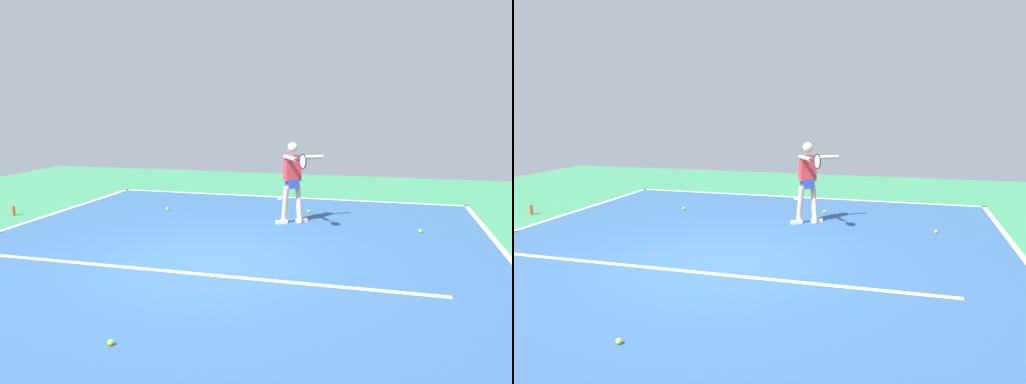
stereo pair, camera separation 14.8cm
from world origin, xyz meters
TOP-DOWN VIEW (x-y plane):
  - ground_plane at (0.00, 0.00)m, footprint 20.66×20.66m
  - court_surface at (0.00, 0.00)m, footprint 9.43×11.58m
  - court_line_baseline_near at (0.00, -5.74)m, footprint 9.43×0.10m
  - court_line_service at (0.00, 0.51)m, footprint 7.07×0.10m
  - court_line_centre_mark at (0.00, -5.54)m, footprint 0.10×0.30m
  - tennis_player at (-0.82, -2.91)m, footprint 0.92×1.37m
  - tennis_ball_far_corner at (0.05, 2.75)m, footprint 0.07×0.07m
  - tennis_ball_by_sideline at (-1.00, -4.01)m, footprint 0.07×0.07m
  - tennis_ball_centre_court at (2.30, -3.45)m, footprint 0.07×0.07m
  - tennis_ball_near_service_line at (-3.38, -2.78)m, footprint 0.07×0.07m
  - water_bottle at (5.42, -2.05)m, footprint 0.07×0.07m

SIDE VIEW (x-z plane):
  - ground_plane at x=0.00m, z-range 0.00..0.00m
  - court_surface at x=0.00m, z-range 0.00..0.00m
  - court_line_baseline_near at x=0.00m, z-range 0.00..0.01m
  - court_line_service at x=0.00m, z-range 0.00..0.01m
  - court_line_centre_mark at x=0.00m, z-range 0.00..0.01m
  - tennis_ball_far_corner at x=0.05m, z-range 0.00..0.07m
  - tennis_ball_by_sideline at x=-1.00m, z-range 0.00..0.07m
  - tennis_ball_centre_court at x=2.30m, z-range 0.00..0.07m
  - tennis_ball_near_service_line at x=-3.38m, z-range 0.00..0.07m
  - water_bottle at x=5.42m, z-range 0.00..0.22m
  - tennis_player at x=-0.82m, z-range 0.12..1.84m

